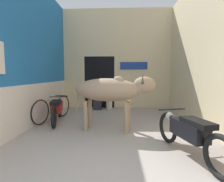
% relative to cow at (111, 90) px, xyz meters
% --- Properties ---
extents(wall_left_shopfront, '(0.25, 5.53, 4.18)m').
position_rel_cow_xyz_m(wall_left_shopfront, '(-2.27, 0.36, 0.99)').
color(wall_left_shopfront, '#236BAD').
rests_on(wall_left_shopfront, ground_plane).
extents(wall_back_with_doorway, '(4.56, 0.93, 4.18)m').
position_rel_cow_xyz_m(wall_back_with_doorway, '(-0.18, 3.40, 0.69)').
color(wall_back_with_doorway, beige).
rests_on(wall_back_with_doorway, ground_plane).
extents(wall_right_with_door, '(0.22, 5.53, 4.18)m').
position_rel_cow_xyz_m(wall_right_with_door, '(2.46, 0.33, 1.03)').
color(wall_right_with_door, beige).
rests_on(wall_right_with_door, ground_plane).
extents(cow, '(2.09, 0.92, 1.45)m').
position_rel_cow_xyz_m(cow, '(0.00, 0.00, 0.00)').
color(cow, tan).
rests_on(cow, ground_plane).
extents(motorcycle_near, '(0.71, 1.94, 0.75)m').
position_rel_cow_xyz_m(motorcycle_near, '(1.39, -1.39, -0.60)').
color(motorcycle_near, black).
rests_on(motorcycle_near, ground_plane).
extents(motorcycle_far, '(0.63, 1.85, 0.72)m').
position_rel_cow_xyz_m(motorcycle_far, '(-1.67, 0.73, -0.62)').
color(motorcycle_far, black).
rests_on(motorcycle_far, ground_plane).
extents(bicycle, '(0.62, 1.75, 0.74)m').
position_rel_cow_xyz_m(bicycle, '(-1.88, 0.95, -0.66)').
color(bicycle, black).
rests_on(bicycle, ground_plane).
extents(shopkeeper_seated, '(0.45, 0.34, 1.17)m').
position_rel_cow_xyz_m(shopkeeper_seated, '(-0.68, 2.70, -0.42)').
color(shopkeeper_seated, '#282833').
rests_on(shopkeeper_seated, ground_plane).
extents(plastic_stool, '(0.38, 0.38, 0.44)m').
position_rel_cow_xyz_m(plastic_stool, '(-0.23, 2.87, -0.79)').
color(plastic_stool, beige).
rests_on(plastic_stool, ground_plane).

